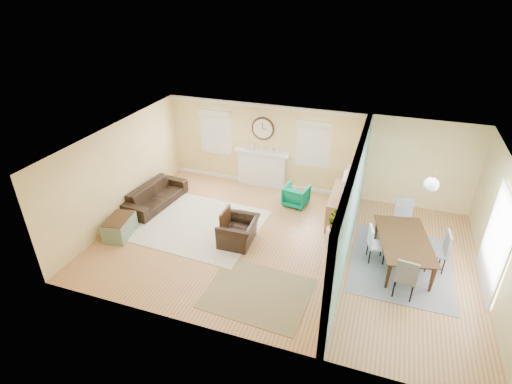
% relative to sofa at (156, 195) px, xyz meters
% --- Properties ---
extents(floor, '(9.00, 9.00, 0.00)m').
position_rel_sofa_xyz_m(floor, '(3.99, -0.73, -0.30)').
color(floor, '#A76A3F').
rests_on(floor, ground).
extents(wall_back, '(9.00, 0.02, 2.60)m').
position_rel_sofa_xyz_m(wall_back, '(3.99, 2.27, 1.00)').
color(wall_back, '#DCB66F').
rests_on(wall_back, ground).
extents(wall_front, '(9.00, 0.02, 2.60)m').
position_rel_sofa_xyz_m(wall_front, '(3.99, -3.73, 1.00)').
color(wall_front, '#DCB66F').
rests_on(wall_front, ground).
extents(wall_left, '(0.02, 6.00, 2.60)m').
position_rel_sofa_xyz_m(wall_left, '(-0.51, -0.73, 1.00)').
color(wall_left, '#DCB66F').
rests_on(wall_left, ground).
extents(wall_right, '(0.02, 6.00, 2.60)m').
position_rel_sofa_xyz_m(wall_right, '(8.49, -0.73, 1.00)').
color(wall_right, '#DCB66F').
rests_on(wall_right, ground).
extents(ceiling, '(9.00, 6.00, 0.02)m').
position_rel_sofa_xyz_m(ceiling, '(3.99, -0.73, 2.30)').
color(ceiling, white).
rests_on(ceiling, wall_back).
extents(partition, '(0.17, 6.00, 2.60)m').
position_rel_sofa_xyz_m(partition, '(5.51, -0.45, 1.05)').
color(partition, '#DCB66F').
rests_on(partition, ground).
extents(fireplace, '(1.70, 0.30, 1.17)m').
position_rel_sofa_xyz_m(fireplace, '(2.49, 2.15, 0.29)').
color(fireplace, white).
rests_on(fireplace, ground).
extents(wall_clock, '(0.70, 0.07, 0.70)m').
position_rel_sofa_xyz_m(wall_clock, '(2.49, 2.24, 1.55)').
color(wall_clock, '#402713').
rests_on(wall_clock, wall_back).
extents(window_left, '(1.05, 0.13, 1.42)m').
position_rel_sofa_xyz_m(window_left, '(0.94, 2.22, 1.35)').
color(window_left, white).
rests_on(window_left, wall_back).
extents(window_right, '(1.05, 0.13, 1.42)m').
position_rel_sofa_xyz_m(window_right, '(4.04, 2.22, 1.35)').
color(window_right, white).
rests_on(window_right, wall_back).
extents(french_doors, '(0.06, 1.70, 2.20)m').
position_rel_sofa_xyz_m(french_doors, '(8.45, -0.73, 0.80)').
color(french_doors, white).
rests_on(french_doors, ground).
extents(pendant, '(0.30, 0.30, 0.55)m').
position_rel_sofa_xyz_m(pendant, '(6.99, -0.73, 1.90)').
color(pendant, gold).
rests_on(pendant, ceiling).
extents(rug_cream, '(3.28, 2.88, 0.02)m').
position_rel_sofa_xyz_m(rug_cream, '(1.66, -0.58, -0.30)').
color(rug_cream, '#F2E8CC').
rests_on(rug_cream, floor).
extents(rug_jute, '(2.21, 1.85, 0.01)m').
position_rel_sofa_xyz_m(rug_jute, '(3.96, -2.53, -0.30)').
color(rug_jute, '#93815A').
rests_on(rug_jute, floor).
extents(rug_grey, '(2.22, 2.77, 0.01)m').
position_rel_sofa_xyz_m(rug_grey, '(6.78, -0.53, -0.30)').
color(rug_grey, gray).
rests_on(rug_grey, floor).
extents(sofa, '(1.03, 2.15, 0.61)m').
position_rel_sofa_xyz_m(sofa, '(0.00, 0.00, 0.00)').
color(sofa, black).
rests_on(sofa, floor).
extents(eames_chair, '(0.90, 1.02, 0.64)m').
position_rel_sofa_xyz_m(eames_chair, '(2.93, -0.96, 0.02)').
color(eames_chair, black).
rests_on(eames_chair, floor).
extents(green_chair, '(0.75, 0.76, 0.61)m').
position_rel_sofa_xyz_m(green_chair, '(3.82, 1.30, 0.00)').
color(green_chair, '#00724C').
rests_on(green_chair, floor).
extents(trunk, '(0.69, 0.97, 0.51)m').
position_rel_sofa_xyz_m(trunk, '(-0.03, -1.67, -0.05)').
color(trunk, slate).
rests_on(trunk, floor).
extents(credenza, '(0.56, 1.64, 0.80)m').
position_rel_sofa_xyz_m(credenza, '(5.13, 0.94, 0.10)').
color(credenza, '#A97A52').
rests_on(credenza, floor).
extents(tv, '(0.18, 1.07, 0.61)m').
position_rel_sofa_xyz_m(tv, '(5.11, 0.94, 0.80)').
color(tv, black).
rests_on(tv, credenza).
extents(garden_stool, '(0.31, 0.31, 0.45)m').
position_rel_sofa_xyz_m(garden_stool, '(5.12, -0.29, -0.08)').
color(garden_stool, white).
rests_on(garden_stool, floor).
extents(potted_plant, '(0.51, 0.51, 0.43)m').
position_rel_sofa_xyz_m(potted_plant, '(5.12, -0.29, 0.36)').
color(potted_plant, '#337F33').
rests_on(potted_plant, garden_stool).
extents(dining_table, '(1.46, 2.13, 0.68)m').
position_rel_sofa_xyz_m(dining_table, '(6.78, -0.53, 0.04)').
color(dining_table, '#402713').
rests_on(dining_table, floor).
extents(dining_chair_n, '(0.52, 0.52, 1.01)m').
position_rel_sofa_xyz_m(dining_chair_n, '(6.73, 0.65, 0.29)').
color(dining_chair_n, gray).
rests_on(dining_chair_n, floor).
extents(dining_chair_s, '(0.48, 0.48, 0.97)m').
position_rel_sofa_xyz_m(dining_chair_s, '(6.82, -1.57, 0.27)').
color(dining_chair_s, gray).
rests_on(dining_chair_s, floor).
extents(dining_chair_w, '(0.47, 0.47, 0.89)m').
position_rel_sofa_xyz_m(dining_chair_w, '(6.18, -0.59, 0.22)').
color(dining_chair_w, white).
rests_on(dining_chair_w, floor).
extents(dining_chair_e, '(0.47, 0.47, 0.98)m').
position_rel_sofa_xyz_m(dining_chair_e, '(7.44, -0.48, 0.28)').
color(dining_chair_e, gray).
rests_on(dining_chair_e, floor).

